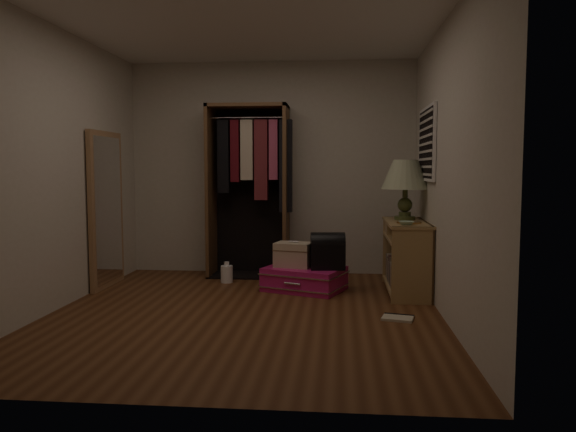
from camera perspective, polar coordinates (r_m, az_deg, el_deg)
The scene contains 13 objects.
ground at distance 5.15m, azimuth -4.36°, elevation -9.80°, with size 4.00×4.00×0.00m, color #552F18.
room_walls at distance 5.01m, azimuth -3.53°, elevation 7.12°, with size 3.52×4.02×2.60m.
console_bookshelf at distance 6.06m, azimuth 11.82°, elevation -3.82°, with size 0.42×1.12×0.75m.
open_wardrobe at distance 6.76m, azimuth -3.71°, elevation 4.14°, with size 1.00×0.50×2.05m.
floor_mirror at distance 6.45m, azimuth -17.97°, elevation 0.62°, with size 0.06×0.80×1.70m.
pink_suitcase at distance 6.04m, azimuth 1.68°, elevation -6.38°, with size 0.97×0.84×0.25m.
train_case at distance 6.02m, azimuth 0.57°, elevation -3.93°, with size 0.44×0.35×0.28m.
black_bag at distance 5.90m, azimuth 4.05°, elevation -3.48°, with size 0.38×0.26×0.39m.
table_lamp at distance 6.14m, azimuth 11.84°, elevation 4.01°, with size 0.68×0.68×0.64m.
brass_tray at distance 5.80m, azimuth 12.18°, elevation -0.63°, with size 0.32×0.32×0.01m.
ceramic_bowl at distance 5.59m, azimuth 11.92°, elevation -0.71°, with size 0.15×0.15×0.04m, color #99B89F.
white_jug at distance 6.47m, azimuth -6.24°, elevation -5.85°, with size 0.15×0.15×0.24m.
floor_book at distance 5.04m, azimuth 11.11°, elevation -10.08°, with size 0.30×0.26×0.02m.
Camera 1 is at (0.84, -4.91, 1.31)m, focal length 35.00 mm.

